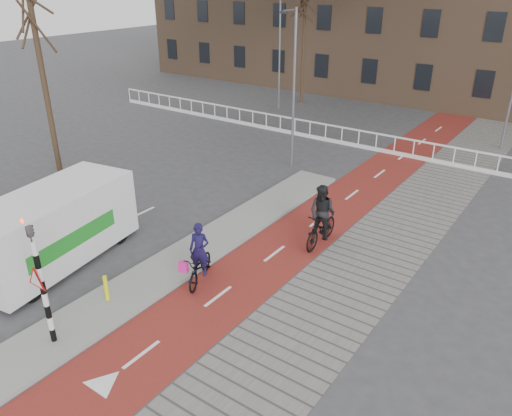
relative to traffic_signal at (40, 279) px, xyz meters
The scene contains 14 objects.
ground 2.90m from the traffic_signal, 73.47° to the left, with size 120.00×120.00×0.00m, color #38383A.
bike_lane 12.36m from the traffic_signal, 80.09° to the left, with size 2.50×60.00×0.01m, color maroon.
sidewalk 13.13m from the traffic_signal, 67.82° to the left, with size 3.00×60.00×0.01m, color slate.
curb_island 6.32m from the traffic_signal, 90.95° to the left, with size 1.80×16.00×0.12m, color gray.
traffic_signal is the anchor object (origin of this frame).
bollard 2.47m from the traffic_signal, 97.93° to the left, with size 0.12×0.12×0.78m, color yellow.
cyclist_near 4.70m from the traffic_signal, 75.23° to the left, with size 1.30×1.96×1.94m.
cyclist_far 9.08m from the traffic_signal, 70.22° to the left, with size 0.96×2.08×2.19m.
van 4.30m from the traffic_signal, 143.79° to the left, with size 3.11×5.87×2.40m.
railing 19.60m from the traffic_signal, 103.02° to the left, with size 28.00×0.10×0.99m.
tree_left 12.97m from the traffic_signal, 144.20° to the left, with size 0.25×0.25×8.37m, color black.
tree_mid 27.52m from the traffic_signal, 107.39° to the left, with size 0.22×0.22×7.72m, color black.
streetlight_near 14.65m from the traffic_signal, 97.10° to the left, with size 0.12×0.12×7.24m, color slate.
streetlight_left 25.28m from the traffic_signal, 109.82° to the left, with size 0.12×0.12×8.18m, color slate.
Camera 1 is at (9.37, -7.20, 8.60)m, focal length 35.00 mm.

